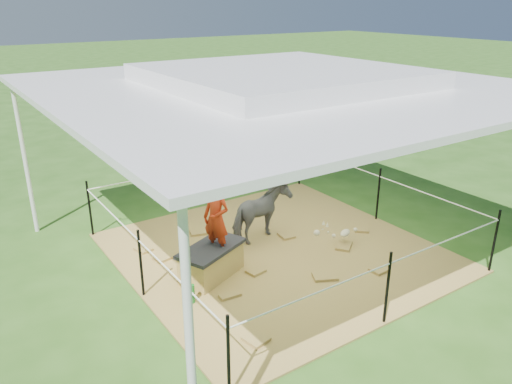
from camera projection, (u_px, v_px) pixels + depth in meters
ground at (277, 253)px, 7.97m from camera, size 90.00×90.00×0.00m
hay_patch at (277, 252)px, 7.96m from camera, size 4.60×4.60×0.03m
canopy_tent at (280, 82)px, 7.00m from camera, size 6.30×6.30×2.90m
rope_fence at (278, 216)px, 7.74m from camera, size 4.54×4.54×1.00m
straw_bale at (212, 263)px, 7.17m from camera, size 1.06×0.81×0.42m
dark_cloth at (211, 248)px, 7.08m from camera, size 1.14×0.88×0.05m
woman at (216, 212)px, 6.94m from camera, size 0.41×0.49×1.14m
green_bottle at (192, 294)px, 6.56m from camera, size 0.10×0.10×0.26m
pony at (261, 214)px, 8.19m from camera, size 1.19×0.77×0.93m
pink_hat at (261, 183)px, 8.00m from camera, size 0.29×0.29×0.13m
foal at (345, 232)px, 8.12m from camera, size 0.91×0.73×0.44m
trash_barrel at (252, 118)px, 14.82m from camera, size 0.81×0.81×1.00m
picnic_table_near at (188, 119)px, 15.06m from camera, size 2.40×2.01×0.86m
picnic_table_far at (230, 101)px, 17.79m from camera, size 2.40×2.12×0.83m
distant_person at (191, 118)px, 14.27m from camera, size 0.72×0.65×1.22m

